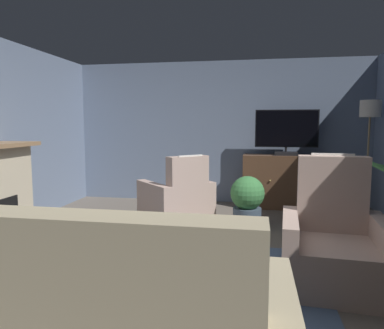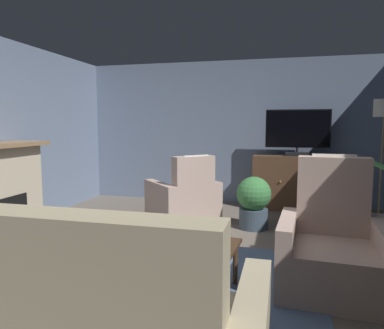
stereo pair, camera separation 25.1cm
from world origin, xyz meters
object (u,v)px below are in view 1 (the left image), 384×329
(armchair_facing_sofa, at_px, (178,201))
(floor_lamp, at_px, (370,121))
(folded_newspaper, at_px, (196,240))
(potted_plant_on_hearth_side, at_px, (247,200))
(armchair_angled_to_table, at_px, (334,247))
(cat, at_px, (84,259))
(potted_plant_tall_palm_by_window, at_px, (354,230))
(coffee_table, at_px, (183,247))
(television, at_px, (286,131))
(tv_cabinet, at_px, (285,183))
(tv_remote, at_px, (197,238))

(armchair_facing_sofa, relative_size, floor_lamp, 0.66)
(folded_newspaper, relative_size, potted_plant_on_hearth_side, 0.42)
(armchair_angled_to_table, bearing_deg, potted_plant_on_hearth_side, 115.33)
(cat, bearing_deg, folded_newspaper, -10.19)
(potted_plant_tall_palm_by_window, bearing_deg, coffee_table, -145.48)
(potted_plant_tall_palm_by_window, bearing_deg, cat, -161.75)
(television, xyz_separation_m, armchair_angled_to_table, (0.20, -2.95, -0.97))
(tv_cabinet, bearing_deg, tv_remote, -107.17)
(armchair_angled_to_table, relative_size, potted_plant_on_hearth_side, 1.60)
(television, relative_size, armchair_facing_sofa, 0.87)
(tv_cabinet, distance_m, coffee_table, 3.48)
(tv_cabinet, height_order, tv_remote, tv_cabinet)
(armchair_facing_sofa, height_order, potted_plant_on_hearth_side, armchair_facing_sofa)
(armchair_angled_to_table, xyz_separation_m, potted_plant_on_hearth_side, (-0.80, 1.70, 0.04))
(armchair_angled_to_table, relative_size, floor_lamp, 0.64)
(television, bearing_deg, armchair_angled_to_table, -86.05)
(television, height_order, armchair_facing_sofa, television)
(folded_newspaper, relative_size, armchair_facing_sofa, 0.25)
(television, bearing_deg, folded_newspaper, -107.30)
(television, xyz_separation_m, folded_newspaper, (-1.00, -3.20, -0.90))
(armchair_angled_to_table, bearing_deg, folded_newspaper, -168.13)
(folded_newspaper, bearing_deg, potted_plant_tall_palm_by_window, 13.42)
(coffee_table, distance_m, floor_lamp, 3.93)
(tv_remote, height_order, potted_plant_tall_palm_by_window, potted_plant_tall_palm_by_window)
(potted_plant_on_hearth_side, distance_m, cat, 2.36)
(armchair_facing_sofa, relative_size, potted_plant_on_hearth_side, 1.65)
(folded_newspaper, distance_m, potted_plant_on_hearth_side, 1.99)
(television, bearing_deg, tv_cabinet, 90.00)
(television, relative_size, potted_plant_tall_palm_by_window, 0.95)
(potted_plant_on_hearth_side, relative_size, floor_lamp, 0.40)
(coffee_table, relative_size, tv_remote, 6.31)
(television, relative_size, potted_plant_on_hearth_side, 1.43)
(floor_lamp, bearing_deg, armchair_angled_to_table, -110.68)
(folded_newspaper, relative_size, cat, 0.48)
(tv_cabinet, height_order, armchair_facing_sofa, armchair_facing_sofa)
(potted_plant_on_hearth_side, relative_size, cat, 1.15)
(tv_remote, height_order, cat, tv_remote)
(tv_remote, bearing_deg, cat, 147.38)
(armchair_facing_sofa, bearing_deg, armchair_angled_to_table, -43.74)
(potted_plant_on_hearth_side, height_order, potted_plant_tall_palm_by_window, potted_plant_tall_palm_by_window)
(tv_remote, xyz_separation_m, armchair_facing_sofa, (-0.61, 1.93, -0.11))
(television, distance_m, folded_newspaper, 3.47)
(potted_plant_tall_palm_by_window, bearing_deg, armchair_angled_to_table, -114.37)
(tv_cabinet, height_order, cat, tv_cabinet)
(potted_plant_tall_palm_by_window, height_order, floor_lamp, floor_lamp)
(potted_plant_tall_palm_by_window, distance_m, floor_lamp, 2.25)
(tv_cabinet, distance_m, potted_plant_tall_palm_by_window, 2.22)
(tv_cabinet, xyz_separation_m, potted_plant_on_hearth_side, (-0.60, -1.30, -0.05))
(tv_cabinet, height_order, potted_plant_tall_palm_by_window, potted_plant_tall_palm_by_window)
(armchair_angled_to_table, height_order, potted_plant_tall_palm_by_window, armchair_angled_to_table)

